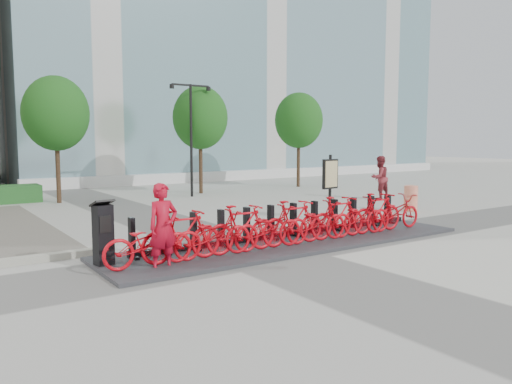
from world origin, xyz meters
TOP-DOWN VIEW (x-y plane):
  - ground at (0.00, 0.00)m, footprint 120.00×120.00m
  - glass_building at (14.00, 26.00)m, footprint 32.00×16.00m
  - tree_1 at (-1.50, 12.00)m, footprint 2.60×2.60m
  - tree_2 at (5.00, 12.00)m, footprint 2.60×2.60m
  - tree_3 at (11.00, 12.00)m, footprint 2.60×2.60m
  - streetlamp at (4.00, 11.00)m, footprint 2.00×0.20m
  - dock_pad at (1.30, 0.30)m, footprint 9.60×2.40m
  - dock_rail_posts at (1.36, 0.77)m, footprint 8.02×0.50m
  - bike_0 at (-2.60, -0.05)m, footprint 1.83×0.64m
  - bike_1 at (-1.88, -0.05)m, footprint 1.78×0.50m
  - bike_2 at (-1.16, -0.05)m, footprint 1.83×0.64m
  - bike_3 at (-0.44, -0.05)m, footprint 1.78×0.50m
  - bike_4 at (0.28, -0.05)m, footprint 1.83×0.64m
  - bike_5 at (1.00, -0.05)m, footprint 1.78×0.50m
  - bike_6 at (1.72, -0.05)m, footprint 1.83×0.64m
  - bike_7 at (2.44, -0.05)m, footprint 1.78×0.50m
  - bike_8 at (3.16, -0.05)m, footprint 1.83×0.64m
  - bike_9 at (3.88, -0.05)m, footprint 1.78×0.50m
  - bike_10 at (4.60, -0.05)m, footprint 1.83×0.64m
  - kiosk at (-3.28, 0.60)m, footprint 0.45×0.40m
  - worker_red at (-2.36, -0.20)m, footprint 0.66×0.47m
  - pedestrian at (10.24, 5.55)m, footprint 0.93×0.74m
  - construction_barrel at (8.31, 2.36)m, footprint 0.58×0.58m
  - map_sign at (4.64, 2.63)m, footprint 0.69×0.21m

SIDE VIEW (x-z plane):
  - ground at x=0.00m, z-range 0.00..0.00m
  - dock_pad at x=1.30m, z-range 0.00..0.08m
  - construction_barrel at x=8.31m, z-range 0.00..0.92m
  - dock_rail_posts at x=1.36m, z-range 0.08..0.93m
  - bike_0 at x=-2.60m, z-range 0.08..1.04m
  - bike_2 at x=-1.16m, z-range 0.08..1.04m
  - bike_4 at x=0.28m, z-range 0.08..1.04m
  - bike_6 at x=1.72m, z-range 0.08..1.04m
  - bike_8 at x=3.16m, z-range 0.08..1.04m
  - bike_10 at x=4.60m, z-range 0.08..1.04m
  - bike_1 at x=-1.88m, z-range 0.08..1.15m
  - bike_3 at x=-0.44m, z-range 0.08..1.15m
  - bike_5 at x=1.00m, z-range 0.08..1.15m
  - bike_7 at x=2.44m, z-range 0.08..1.15m
  - bike_9 at x=3.88m, z-range 0.08..1.15m
  - kiosk at x=-3.28m, z-range 0.05..1.37m
  - worker_red at x=-2.36m, z-range 0.00..1.72m
  - pedestrian at x=10.24m, z-range 0.00..1.86m
  - map_sign at x=4.64m, z-range 0.34..2.42m
  - streetlamp at x=4.00m, z-range 0.63..5.63m
  - tree_1 at x=-1.50m, z-range 1.04..6.14m
  - tree_2 at x=5.00m, z-range 1.04..6.14m
  - tree_3 at x=11.00m, z-range 1.04..6.14m
  - glass_building at x=14.00m, z-range 0.00..24.00m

